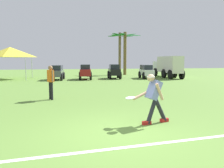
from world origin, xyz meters
name	(u,v)px	position (x,y,z in m)	size (l,w,h in m)	color
ground_plane	(121,135)	(0.00, 0.00, 0.00)	(80.00, 80.00, 0.00)	#5C8336
field_line_paint	(130,147)	(0.00, -0.78, 0.00)	(18.01, 0.12, 0.01)	white
frisbee_thrower	(154,96)	(1.10, 0.74, 0.80)	(1.13, 0.47, 1.42)	#23232D
frisbee_in_flight	(130,98)	(0.43, 0.76, 0.76)	(0.33, 0.33, 0.06)	white
teammate_near_sideline	(51,79)	(-2.07, 5.23, 0.94)	(0.34, 0.47, 1.56)	black
parked_car_slot_a	(57,72)	(-2.37, 15.71, 0.72)	(1.33, 2.47, 1.34)	#474C51
parked_car_slot_b	(85,71)	(0.22, 15.71, 0.74)	(1.32, 2.41, 1.40)	maroon
parked_car_slot_c	(114,71)	(3.08, 16.08, 0.74)	(1.34, 2.42, 1.40)	black
parked_car_slot_d	(146,71)	(6.27, 15.69, 0.72)	(1.33, 2.47, 1.34)	silver
box_truck	(167,66)	(8.88, 16.54, 1.23)	(1.65, 5.95, 2.20)	silver
palm_tree_far_left	(120,50)	(5.03, 22.19, 3.14)	(3.09, 3.27, 5.26)	brown
palm_tree_left_of_centre	(125,50)	(5.53, 21.42, 3.10)	(3.74, 3.40, 5.24)	brown
event_tent	(10,52)	(-6.77, 17.41, 2.57)	(3.48, 3.48, 3.05)	#B2B5BA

